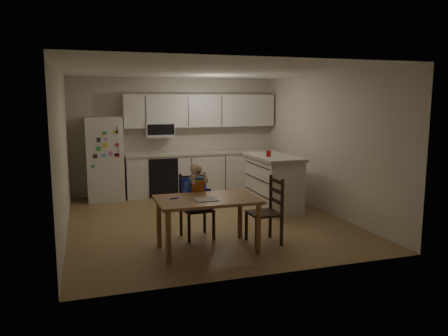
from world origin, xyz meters
TOP-DOWN VIEW (x-y plane):
  - room at (0.00, 0.48)m, footprint 4.52×5.01m
  - refrigerator at (-1.55, 2.15)m, footprint 0.72×0.70m
  - kitchen_run at (0.50, 2.24)m, footprint 3.37×0.62m
  - kitchen_island at (1.41, 0.38)m, footprint 0.72×1.37m
  - red_cup at (1.26, 0.29)m, footprint 0.09×0.09m
  - dining_table at (-0.39, -1.46)m, footprint 1.36×0.87m
  - napkin at (-0.44, -1.55)m, footprint 0.29×0.25m
  - toddler_spoon at (-0.83, -1.36)m, footprint 0.12×0.06m
  - chair_booster at (-0.40, -0.84)m, footprint 0.46×0.46m
  - chair_side at (0.55, -1.40)m, footprint 0.43×0.43m

SIDE VIEW (x-z plane):
  - kitchen_island at x=1.41m, z-range 0.00..1.02m
  - chair_side at x=0.55m, z-range 0.06..1.01m
  - dining_table at x=-0.39m, z-range 0.27..0.99m
  - chair_booster at x=-0.40m, z-range 0.12..1.23m
  - napkin at x=-0.44m, z-range 0.73..0.74m
  - toddler_spoon at x=-0.83m, z-range 0.73..0.74m
  - refrigerator at x=-1.55m, z-range 0.00..1.70m
  - kitchen_run at x=0.50m, z-range -0.20..1.95m
  - red_cup at x=1.26m, z-range 1.01..1.12m
  - room at x=0.00m, z-range -0.01..2.51m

